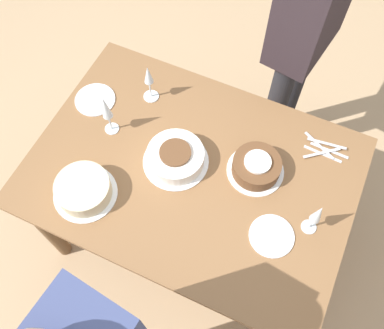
# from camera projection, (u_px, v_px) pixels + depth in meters

# --- Properties ---
(ground_plane) EXTENTS (12.00, 12.00, 0.00)m
(ground_plane) POSITION_uv_depth(u_px,v_px,m) (192.00, 229.00, 2.48)
(ground_plane) COLOR tan
(dining_table) EXTENTS (1.36, 0.96, 0.76)m
(dining_table) POSITION_uv_depth(u_px,v_px,m) (192.00, 182.00, 1.91)
(dining_table) COLOR brown
(dining_table) RESTS_ON ground_plane
(cake_center_white) EXTENTS (0.28, 0.28, 0.09)m
(cake_center_white) POSITION_uv_depth(u_px,v_px,m) (176.00, 157.00, 1.79)
(cake_center_white) COLOR white
(cake_center_white) RESTS_ON dining_table
(cake_front_chocolate) EXTENTS (0.24, 0.24, 0.09)m
(cake_front_chocolate) POSITION_uv_depth(u_px,v_px,m) (256.00, 167.00, 1.77)
(cake_front_chocolate) COLOR white
(cake_front_chocolate) RESTS_ON dining_table
(cake_back_decorated) EXTENTS (0.26, 0.26, 0.08)m
(cake_back_decorated) POSITION_uv_depth(u_px,v_px,m) (84.00, 190.00, 1.72)
(cake_back_decorated) COLOR white
(cake_back_decorated) RESTS_ON dining_table
(wine_glass_near) EXTENTS (0.06, 0.06, 0.23)m
(wine_glass_near) POSITION_uv_depth(u_px,v_px,m) (106.00, 109.00, 1.77)
(wine_glass_near) COLOR silver
(wine_glass_near) RESTS_ON dining_table
(wine_glass_far) EXTENTS (0.07, 0.07, 0.21)m
(wine_glass_far) POSITION_uv_depth(u_px,v_px,m) (149.00, 78.00, 1.87)
(wine_glass_far) COLOR silver
(wine_glass_far) RESTS_ON dining_table
(wine_glass_extra) EXTENTS (0.06, 0.06, 0.21)m
(wine_glass_extra) POSITION_uv_depth(u_px,v_px,m) (317.00, 215.00, 1.57)
(wine_glass_extra) COLOR silver
(wine_glass_extra) RESTS_ON dining_table
(dessert_plate_left) EXTENTS (0.18, 0.18, 0.01)m
(dessert_plate_left) POSITION_uv_depth(u_px,v_px,m) (272.00, 236.00, 1.67)
(dessert_plate_left) COLOR silver
(dessert_plate_left) RESTS_ON dining_table
(dessert_plate_right) EXTENTS (0.19, 0.19, 0.01)m
(dessert_plate_right) POSITION_uv_depth(u_px,v_px,m) (95.00, 100.00, 1.97)
(dessert_plate_right) COLOR silver
(dessert_plate_right) RESTS_ON dining_table
(fork_pile) EXTENTS (0.21, 0.14, 0.01)m
(fork_pile) POSITION_uv_depth(u_px,v_px,m) (324.00, 149.00, 1.85)
(fork_pile) COLOR silver
(fork_pile) RESTS_ON dining_table
(person_cutting) EXTENTS (0.28, 0.43, 1.76)m
(person_cutting) POSITION_uv_depth(u_px,v_px,m) (312.00, 10.00, 1.83)
(person_cutting) COLOR #232328
(person_cutting) RESTS_ON ground_plane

